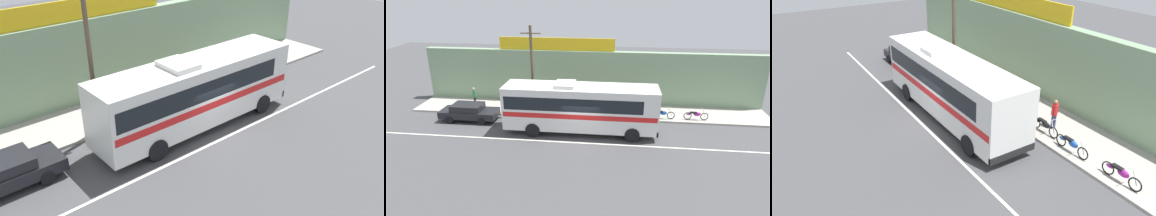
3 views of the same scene
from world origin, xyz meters
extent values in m
plane|color=#444447|center=(0.00, 0.00, 0.00)|extent=(70.00, 70.00, 0.00)
cube|color=#A8A399|center=(0.00, 5.20, 0.07)|extent=(30.00, 3.60, 0.14)
cube|color=gray|center=(0.00, 7.35, 2.40)|extent=(30.00, 0.70, 4.80)
cube|color=gold|center=(-2.96, 7.35, 5.35)|extent=(10.26, 0.12, 1.10)
cube|color=silver|center=(0.00, -0.80, 0.00)|extent=(30.00, 0.14, 0.01)
cube|color=silver|center=(-0.14, 1.03, 1.99)|extent=(11.06, 2.54, 3.10)
cube|color=black|center=(-0.59, 1.03, 2.54)|extent=(9.73, 2.56, 0.96)
cube|color=red|center=(-0.14, 1.03, 1.69)|extent=(10.84, 2.56, 0.36)
cube|color=black|center=(5.36, 1.03, 2.44)|extent=(0.04, 2.29, 1.40)
cube|color=black|center=(5.35, 1.03, 0.62)|extent=(0.12, 2.54, 0.36)
cube|color=silver|center=(-1.25, 1.03, 3.66)|extent=(1.40, 1.78, 0.24)
cylinder|color=black|center=(3.62, 2.21, 0.52)|extent=(1.04, 0.32, 1.04)
cylinder|color=black|center=(3.62, -0.15, 0.52)|extent=(1.04, 0.32, 1.04)
cylinder|color=black|center=(-3.46, 2.21, 0.52)|extent=(1.04, 0.32, 1.04)
cylinder|color=black|center=(-3.46, -0.15, 0.52)|extent=(1.04, 0.32, 1.04)
cube|color=black|center=(-9.24, 2.17, 0.61)|extent=(4.52, 1.78, 0.56)
cube|color=black|center=(-9.34, 2.17, 1.13)|extent=(2.35, 1.60, 0.48)
cube|color=black|center=(-8.47, 2.17, 1.09)|extent=(0.21, 1.50, 0.34)
cylinder|color=black|center=(-7.93, 3.01, 0.31)|extent=(0.62, 0.20, 0.62)
cylinder|color=black|center=(-7.93, 1.33, 0.31)|extent=(0.62, 0.20, 0.62)
cylinder|color=brown|center=(-4.29, 3.70, 3.77)|extent=(0.22, 0.22, 7.26)
torus|color=black|center=(4.80, 4.11, 0.45)|extent=(0.62, 0.06, 0.62)
torus|color=black|center=(3.54, 4.11, 0.45)|extent=(0.62, 0.06, 0.62)
cylinder|color=silver|center=(4.72, 4.11, 0.75)|extent=(0.34, 0.04, 0.65)
cylinder|color=silver|center=(4.62, 4.11, 1.07)|extent=(0.03, 0.56, 0.03)
ellipsoid|color=black|center=(4.23, 4.11, 0.63)|extent=(0.56, 0.22, 0.34)
cube|color=black|center=(3.94, 4.11, 0.75)|extent=(0.52, 0.20, 0.10)
ellipsoid|color=black|center=(3.60, 4.11, 0.59)|extent=(0.36, 0.14, 0.16)
torus|color=black|center=(9.48, 4.00, 0.45)|extent=(0.62, 0.06, 0.62)
torus|color=black|center=(8.18, 4.00, 0.45)|extent=(0.62, 0.06, 0.62)
cylinder|color=silver|center=(9.40, 4.00, 0.75)|extent=(0.34, 0.04, 0.65)
cylinder|color=silver|center=(9.30, 4.00, 1.07)|extent=(0.03, 0.56, 0.03)
ellipsoid|color=#991E8C|center=(8.89, 4.00, 0.63)|extent=(0.56, 0.22, 0.34)
cube|color=black|center=(8.59, 4.00, 0.75)|extent=(0.52, 0.20, 0.10)
ellipsoid|color=#991E8C|center=(8.24, 4.00, 0.59)|extent=(0.36, 0.14, 0.16)
torus|color=black|center=(6.85, 3.93, 0.45)|extent=(0.62, 0.06, 0.62)
torus|color=black|center=(5.51, 3.93, 0.45)|extent=(0.62, 0.06, 0.62)
cylinder|color=silver|center=(6.77, 3.93, 0.75)|extent=(0.34, 0.04, 0.65)
cylinder|color=silver|center=(6.67, 3.93, 1.07)|extent=(0.03, 0.56, 0.03)
ellipsoid|color=#1E51B2|center=(6.25, 3.93, 0.63)|extent=(0.56, 0.22, 0.34)
cube|color=black|center=(5.94, 3.93, 0.75)|extent=(0.52, 0.20, 0.10)
ellipsoid|color=#1E51B2|center=(5.57, 3.93, 0.59)|extent=(0.36, 0.14, 0.16)
cylinder|color=navy|center=(4.08, 4.91, 0.54)|extent=(0.13, 0.13, 0.81)
cylinder|color=navy|center=(4.08, 4.73, 0.54)|extent=(0.13, 0.13, 0.81)
cylinder|color=red|center=(4.08, 4.82, 1.25)|extent=(0.30, 0.30, 0.61)
sphere|color=#A37556|center=(4.08, 4.82, 1.69)|extent=(0.22, 0.22, 0.22)
cylinder|color=red|center=(4.08, 5.02, 1.28)|extent=(0.08, 0.08, 0.56)
cylinder|color=red|center=(4.08, 4.62, 1.28)|extent=(0.08, 0.08, 0.56)
camera|label=1|loc=(-12.16, -12.73, 10.46)|focal=37.90mm
camera|label=2|loc=(2.27, -21.16, 10.61)|focal=30.81mm
camera|label=3|loc=(15.36, -7.74, 9.65)|focal=33.04mm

